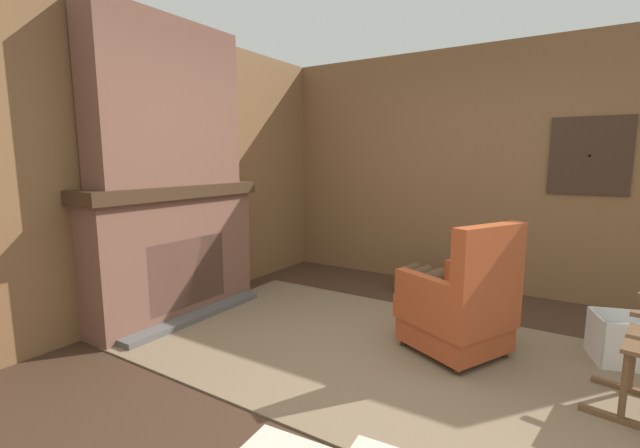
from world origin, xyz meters
TOP-DOWN VIEW (x-y plane):
  - ground_plane at (0.00, 0.00)m, footprint 14.00×14.00m
  - wood_panel_wall_left at (-2.39, 0.00)m, footprint 0.06×5.32m
  - wood_panel_wall_back at (0.02, 2.39)m, footprint 5.32×0.09m
  - fireplace_hearth at (-2.17, 0.00)m, footprint 0.57×1.73m
  - chimney_breast at (-2.18, 0.00)m, footprint 0.32×1.43m
  - area_rug at (-0.18, 0.27)m, footprint 3.82×2.18m
  - armchair at (0.27, 0.56)m, footprint 0.87×0.86m
  - firewood_stack at (-0.48, 1.86)m, footprint 0.50×0.42m
  - laundry_basket at (1.36, 1.07)m, footprint 0.59×0.49m
  - oil_lamp_vase at (-2.21, -0.38)m, footprint 0.11×0.11m
  - storage_case at (-2.21, 0.33)m, footprint 0.18×0.22m
  - decorative_plate_on_mantel at (-2.23, -0.06)m, footprint 0.07×0.28m

SIDE VIEW (x-z plane):
  - ground_plane at x=0.00m, z-range 0.00..0.00m
  - area_rug at x=-0.18m, z-range 0.00..0.01m
  - firewood_stack at x=-0.48m, z-range 0.00..0.28m
  - laundry_basket at x=1.36m, z-range 0.00..0.35m
  - armchair at x=0.27m, z-range -0.14..0.87m
  - fireplace_hearth at x=-2.17m, z-range 0.00..1.21m
  - storage_case at x=-2.21m, z-range 1.21..1.34m
  - oil_lamp_vase at x=-2.21m, z-range 1.18..1.42m
  - wood_panel_wall_left at x=-2.39m, z-range 0.00..2.65m
  - wood_panel_wall_back at x=0.02m, z-range 0.00..2.65m
  - decorative_plate_on_mantel at x=-2.23m, z-range 1.21..1.48m
  - chimney_breast at x=-2.18m, z-range 1.21..2.63m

